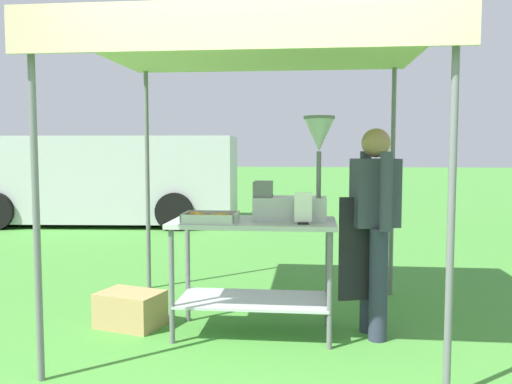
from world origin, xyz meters
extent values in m
plane|color=#478E38|center=(0.00, 6.00, 0.00)|extent=(70.00, 70.00, 0.00)
cylinder|color=slate|center=(-1.42, 0.32, 1.12)|extent=(0.04, 0.04, 2.24)
cylinder|color=slate|center=(1.05, 0.32, 1.12)|extent=(0.04, 0.04, 2.24)
cylinder|color=slate|center=(-1.42, 2.60, 1.12)|extent=(0.04, 0.04, 2.24)
cylinder|color=slate|center=(1.05, 2.60, 1.12)|extent=(0.04, 0.04, 2.24)
cube|color=#CCB78E|center=(-0.19, 1.46, 2.26)|extent=(2.68, 2.48, 0.05)
cube|color=#CCB78E|center=(-0.19, 0.23, 2.13)|extent=(2.68, 0.02, 0.24)
cube|color=#B7B7BC|center=(-0.19, 1.31, 0.88)|extent=(1.27, 0.63, 0.04)
cube|color=#B7B7BC|center=(-0.19, 1.31, 0.27)|extent=(1.17, 0.58, 0.02)
cylinder|color=slate|center=(-0.77, 1.05, 0.43)|extent=(0.04, 0.04, 0.87)
cylinder|color=slate|center=(0.40, 1.05, 0.43)|extent=(0.04, 0.04, 0.87)
cylinder|color=slate|center=(-0.77, 1.58, 0.43)|extent=(0.04, 0.04, 0.87)
cylinder|color=slate|center=(0.40, 1.58, 0.43)|extent=(0.04, 0.04, 0.87)
cube|color=#B7B7BC|center=(-0.50, 1.18, 0.91)|extent=(0.40, 0.31, 0.01)
cube|color=#B7B7BC|center=(-0.50, 1.03, 0.94)|extent=(0.40, 0.01, 0.06)
cube|color=#B7B7BC|center=(-0.50, 1.32, 0.94)|extent=(0.40, 0.01, 0.06)
cube|color=#B7B7BC|center=(-0.69, 1.18, 0.94)|extent=(0.01, 0.31, 0.06)
cube|color=#B7B7BC|center=(-0.30, 1.18, 0.94)|extent=(0.01, 0.31, 0.06)
torus|color=gold|center=(-0.37, 1.17, 0.93)|extent=(0.12, 0.12, 0.03)
torus|color=gold|center=(-0.61, 1.20, 0.93)|extent=(0.12, 0.12, 0.03)
torus|color=gold|center=(-0.49, 1.21, 0.93)|extent=(0.11, 0.11, 0.03)
torus|color=gold|center=(-0.59, 1.28, 0.93)|extent=(0.10, 0.10, 0.03)
torus|color=gold|center=(-0.59, 1.08, 0.93)|extent=(0.12, 0.12, 0.03)
torus|color=gold|center=(-0.38, 1.26, 0.93)|extent=(0.10, 0.10, 0.03)
torus|color=gold|center=(-0.48, 1.11, 0.93)|extent=(0.11, 0.11, 0.03)
torus|color=gold|center=(-0.38, 1.09, 0.93)|extent=(0.10, 0.10, 0.03)
torus|color=gold|center=(-0.63, 1.23, 0.96)|extent=(0.09, 0.09, 0.03)
torus|color=gold|center=(-0.40, 1.16, 0.96)|extent=(0.09, 0.09, 0.03)
torus|color=gold|center=(-0.57, 1.15, 0.96)|extent=(0.12, 0.12, 0.03)
torus|color=gold|center=(-0.44, 1.11, 0.96)|extent=(0.11, 0.11, 0.03)
cube|color=#B7B7BC|center=(0.10, 1.36, 0.99)|extent=(0.56, 0.28, 0.18)
cube|color=slate|center=(-0.11, 1.36, 1.14)|extent=(0.14, 0.22, 0.12)
cylinder|color=slate|center=(0.32, 1.36, 1.26)|extent=(0.04, 0.04, 0.35)
cone|color=#B7B7BC|center=(0.32, 1.36, 1.56)|extent=(0.23, 0.23, 0.25)
cylinder|color=slate|center=(0.32, 1.36, 1.69)|extent=(0.24, 0.24, 0.02)
cube|color=black|center=(0.20, 1.13, 0.91)|extent=(0.08, 0.05, 0.02)
cube|color=white|center=(0.20, 1.13, 1.03)|extent=(0.13, 0.02, 0.22)
cylinder|color=#2D3347|center=(0.77, 1.27, 0.43)|extent=(0.14, 0.14, 0.86)
cylinder|color=#2D3347|center=(0.72, 1.46, 0.43)|extent=(0.14, 0.14, 0.86)
cube|color=#383D4C|center=(0.75, 1.37, 1.12)|extent=(0.38, 0.30, 0.52)
cube|color=black|center=(0.63, 1.34, 0.69)|extent=(0.32, 0.10, 0.80)
cylinder|color=#383D4C|center=(0.80, 1.15, 1.15)|extent=(0.11, 0.11, 0.58)
cylinder|color=#383D4C|center=(0.69, 1.58, 1.15)|extent=(0.11, 0.11, 0.58)
sphere|color=#A87A56|center=(0.75, 1.37, 1.50)|extent=(0.22, 0.22, 0.22)
cube|color=tan|center=(-1.21, 1.39, 0.14)|extent=(0.58, 0.49, 0.29)
cube|color=#BCBCC1|center=(-3.84, 7.40, 0.89)|extent=(5.34, 2.25, 1.60)
cylinder|color=black|center=(-5.53, 8.21, 0.34)|extent=(0.69, 0.29, 0.68)
cylinder|color=black|center=(-2.16, 6.58, 0.34)|extent=(0.69, 0.29, 0.68)
cylinder|color=black|center=(-2.29, 8.44, 0.34)|extent=(0.69, 0.29, 0.68)
camera|label=1|loc=(0.26, -2.83, 1.45)|focal=38.00mm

